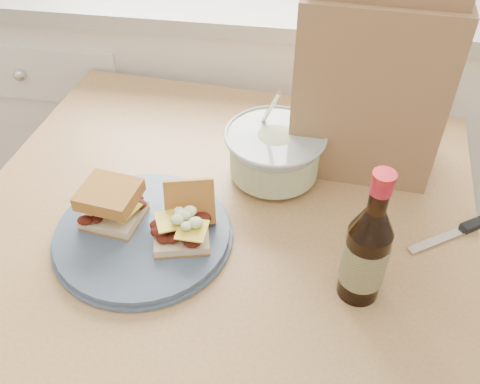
# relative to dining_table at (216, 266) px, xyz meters

# --- Properties ---
(cabinet_run) EXTENTS (2.50, 0.64, 0.94)m
(cabinet_run) POSITION_rel_dining_table_xyz_m (-0.14, 0.83, -0.20)
(cabinet_run) COLOR white
(cabinet_run) RESTS_ON ground
(dining_table) EXTENTS (1.02, 1.02, 0.79)m
(dining_table) POSITION_rel_dining_table_xyz_m (0.00, 0.00, 0.00)
(dining_table) COLOR tan
(dining_table) RESTS_ON ground
(plate) EXTENTS (0.31, 0.31, 0.02)m
(plate) POSITION_rel_dining_table_xyz_m (-0.12, -0.05, 0.13)
(plate) COLOR #485A74
(plate) RESTS_ON dining_table
(sandwich_left) EXTENTS (0.11, 0.10, 0.07)m
(sandwich_left) POSITION_rel_dining_table_xyz_m (-0.18, -0.03, 0.17)
(sandwich_left) COLOR beige
(sandwich_left) RESTS_ON plate
(sandwich_right) EXTENTS (0.11, 0.15, 0.08)m
(sandwich_right) POSITION_rel_dining_table_xyz_m (-0.04, -0.04, 0.16)
(sandwich_right) COLOR beige
(sandwich_right) RESTS_ON plate
(coleslaw_bowl) EXTENTS (0.20, 0.20, 0.20)m
(coleslaw_bowl) POSITION_rel_dining_table_xyz_m (0.09, 0.16, 0.17)
(coleslaw_bowl) COLOR #AFBDB8
(coleslaw_bowl) RESTS_ON dining_table
(beer_bottle) EXTENTS (0.07, 0.07, 0.25)m
(beer_bottle) POSITION_rel_dining_table_xyz_m (0.26, -0.11, 0.21)
(beer_bottle) COLOR black
(beer_bottle) RESTS_ON dining_table
(knife) EXTENTS (0.17, 0.13, 0.01)m
(knife) POSITION_rel_dining_table_xyz_m (0.46, 0.06, 0.12)
(knife) COLOR silver
(knife) RESTS_ON dining_table
(paper_bag) EXTENTS (0.29, 0.20, 0.36)m
(paper_bag) POSITION_rel_dining_table_xyz_m (0.26, 0.25, 0.30)
(paper_bag) COLOR #916446
(paper_bag) RESTS_ON dining_table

